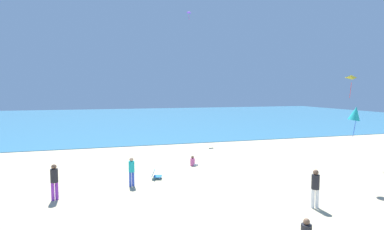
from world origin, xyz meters
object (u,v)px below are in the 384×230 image
object	(u,v)px
person_2	(193,162)
person_3	(54,179)
kite_purple	(189,12)
beach_chair_far_right	(156,175)
kite_yellow	(351,77)
person_4	(315,186)
person_1	(132,170)
kite_teal	(355,113)

from	to	relation	value
person_2	person_3	size ratio (longest dim) A/B	0.39
person_2	kite_purple	xyz separation A→B (m)	(3.41, 13.47, 13.80)
beach_chair_far_right	person_3	size ratio (longest dim) A/B	0.40
kite_purple	person_3	bearing A→B (deg)	-122.80
kite_yellow	beach_chair_far_right	bearing A→B (deg)	-177.93
person_3	person_4	distance (m)	12.14
person_2	person_4	size ratio (longest dim) A/B	0.39
person_1	person_4	distance (m)	9.37
beach_chair_far_right	kite_teal	distance (m)	11.71
person_3	kite_purple	world-z (taller)	kite_purple
kite_teal	kite_purple	xyz separation A→B (m)	(-3.73, 20.32, 10.03)
kite_purple	kite_yellow	world-z (taller)	kite_purple
person_2	kite_yellow	bearing A→B (deg)	13.39
person_1	person_2	size ratio (longest dim) A/B	2.33
person_4	kite_teal	xyz separation A→B (m)	(4.04, 2.08, 3.01)
kite_purple	beach_chair_far_right	bearing A→B (deg)	-112.04
kite_teal	kite_yellow	distance (m)	6.89
person_4	kite_yellow	world-z (taller)	kite_yellow
kite_teal	kite_purple	world-z (taller)	kite_purple
person_1	kite_teal	distance (m)	12.53
person_2	kite_purple	world-z (taller)	kite_purple
person_1	person_3	bearing A→B (deg)	-98.06
person_3	kite_teal	size ratio (longest dim) A/B	1.03
kite_teal	kite_purple	size ratio (longest dim) A/B	1.73
beach_chair_far_right	person_3	distance (m)	5.72
person_1	person_3	distance (m)	3.91
person_2	kite_teal	distance (m)	10.59
person_1	person_3	world-z (taller)	person_3
kite_yellow	person_1	bearing A→B (deg)	-174.50
beach_chair_far_right	person_2	xyz separation A→B (m)	(3.04, 2.48, 0.01)
person_4	kite_yellow	xyz separation A→B (m)	(8.35, 6.98, 5.25)
kite_purple	kite_yellow	distance (m)	19.06
person_1	kite_teal	bearing A→B (deg)	48.62
kite_teal	kite_yellow	size ratio (longest dim) A/B	0.97
person_1	kite_yellow	world-z (taller)	kite_yellow
person_3	person_4	bearing A→B (deg)	-144.56
person_3	person_4	world-z (taller)	person_3
beach_chair_far_right	person_1	distance (m)	1.93
person_1	person_4	world-z (taller)	person_4
kite_teal	kite_yellow	bearing A→B (deg)	48.67
person_2	person_3	bearing A→B (deg)	-127.54
person_1	kite_yellow	xyz separation A→B (m)	(15.98, 1.54, 5.33)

